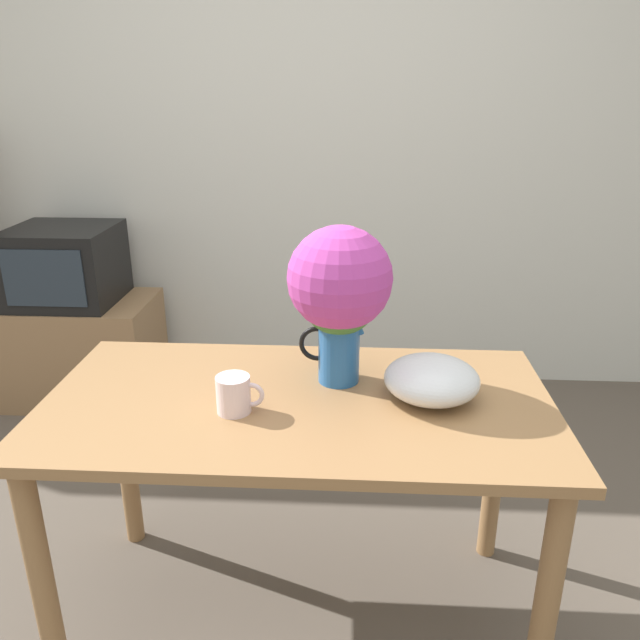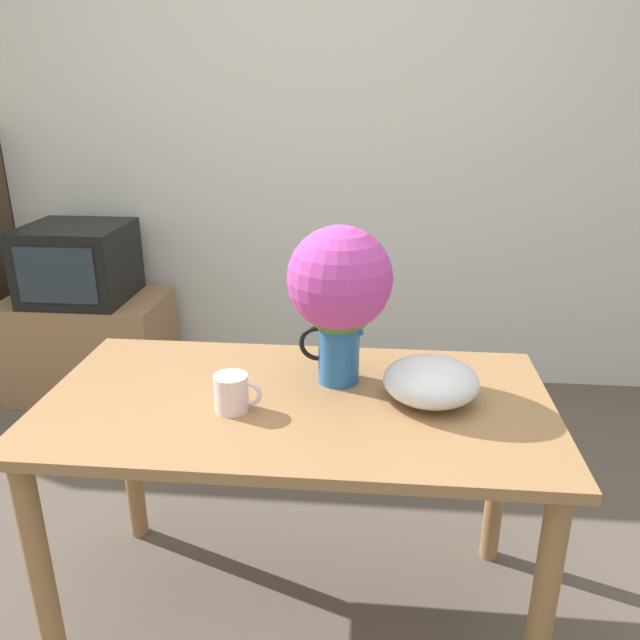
{
  "view_description": "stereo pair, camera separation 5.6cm",
  "coord_description": "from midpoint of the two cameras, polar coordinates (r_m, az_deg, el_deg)",
  "views": [
    {
      "loc": [
        0.22,
        -1.29,
        1.52
      ],
      "look_at": [
        0.13,
        0.3,
        0.91
      ],
      "focal_mm": 35.0,
      "sensor_mm": 36.0,
      "label": 1
    },
    {
      "loc": [
        0.28,
        -1.29,
        1.52
      ],
      "look_at": [
        0.13,
        0.3,
        0.91
      ],
      "focal_mm": 35.0,
      "sensor_mm": 36.0,
      "label": 2
    }
  ],
  "objects": [
    {
      "name": "tv_stand",
      "position": [
        3.41,
        -19.82,
        -2.22
      ],
      "size": [
        0.78,
        0.47,
        0.52
      ],
      "color": "#8E6B47",
      "rests_on": "ground_plane"
    },
    {
      "name": "wall_back",
      "position": [
        3.19,
        0.88,
        16.83
      ],
      "size": [
        8.0,
        0.05,
        2.6
      ],
      "color": "silver",
      "rests_on": "ground_plane"
    },
    {
      "name": "table",
      "position": [
        1.73,
        -1.19,
        -10.38
      ],
      "size": [
        1.35,
        0.71,
        0.73
      ],
      "color": "olive",
      "rests_on": "ground_plane"
    },
    {
      "name": "flower_vase",
      "position": [
        1.67,
        2.76,
        2.83
      ],
      "size": [
        0.28,
        0.28,
        0.44
      ],
      "color": "#235B9E",
      "rests_on": "table"
    },
    {
      "name": "white_bowl",
      "position": [
        1.67,
        11.05,
        -5.5
      ],
      "size": [
        0.25,
        0.25,
        0.11
      ],
      "color": "silver",
      "rests_on": "table"
    },
    {
      "name": "coffee_mug",
      "position": [
        1.61,
        -7.01,
        -6.64
      ],
      "size": [
        0.12,
        0.09,
        0.1
      ],
      "color": "silver",
      "rests_on": "table"
    },
    {
      "name": "tv_set",
      "position": [
        3.27,
        -20.77,
        4.94
      ],
      "size": [
        0.48,
        0.46,
        0.37
      ],
      "color": "black",
      "rests_on": "tv_stand"
    }
  ]
}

